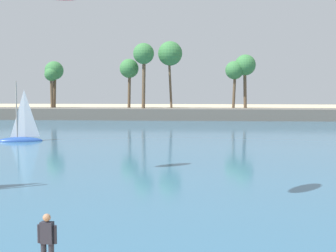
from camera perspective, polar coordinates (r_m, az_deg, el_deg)
sea at (r=61.59m, az=2.36°, el=0.22°), size 220.00×97.73×0.06m
palm_headland at (r=70.46m, az=2.05°, el=2.80°), size 116.46×6.09×12.21m
person_at_waterline at (r=12.90m, az=-14.97°, el=-13.93°), size 0.55×0.23×1.67m
sailboat_far_left at (r=43.88m, az=-18.07°, el=-1.15°), size 4.30×2.25×5.97m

